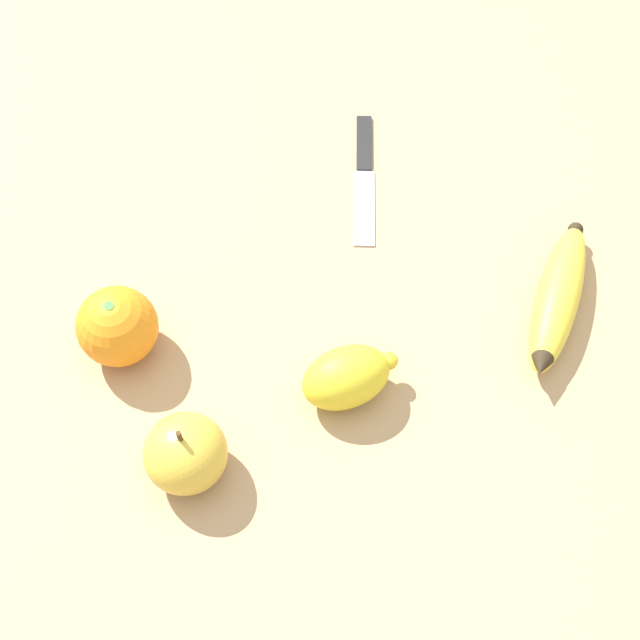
# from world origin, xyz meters

# --- Properties ---
(ground_plane) EXTENTS (3.00, 3.00, 0.00)m
(ground_plane) POSITION_xyz_m (0.00, 0.00, 0.00)
(ground_plane) COLOR tan
(banana) EXTENTS (0.14, 0.16, 0.04)m
(banana) POSITION_xyz_m (-0.04, -0.18, 0.02)
(banana) COLOR yellow
(banana) RESTS_ON ground_plane
(orange) EXTENTS (0.08, 0.08, 0.08)m
(orange) POSITION_xyz_m (0.14, 0.20, 0.04)
(orange) COLOR orange
(orange) RESTS_ON ground_plane
(apple) EXTENTS (0.07, 0.07, 0.08)m
(apple) POSITION_xyz_m (-0.00, 0.20, 0.03)
(apple) COLOR gold
(apple) RESTS_ON ground_plane
(lemon) EXTENTS (0.07, 0.09, 0.06)m
(lemon) POSITION_xyz_m (-0.01, 0.04, 0.03)
(lemon) COLOR yellow
(lemon) RESTS_ON ground_plane
(paring_knife) EXTENTS (0.16, 0.11, 0.01)m
(paring_knife) POSITION_xyz_m (0.19, -0.11, 0.00)
(paring_knife) COLOR silver
(paring_knife) RESTS_ON ground_plane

